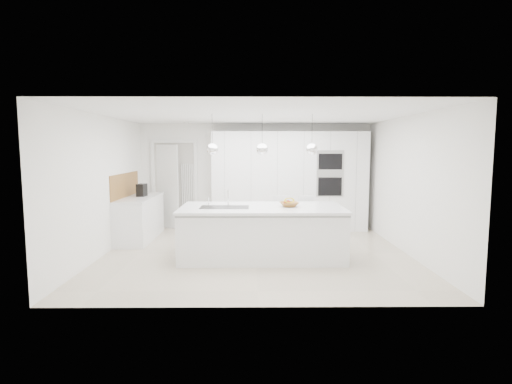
{
  "coord_description": "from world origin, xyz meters",
  "views": [
    {
      "loc": [
        -0.06,
        -7.15,
        1.91
      ],
      "look_at": [
        0.0,
        0.3,
        1.1
      ],
      "focal_mm": 28.0,
      "sensor_mm": 36.0,
      "label": 1
    }
  ],
  "objects_px": {
    "island_base": "(262,234)",
    "bar_stool_left": "(281,221)",
    "espresso_machine": "(142,190)",
    "fruit_bowl": "(289,204)",
    "bar_stool_right": "(307,222)"
  },
  "relations": [
    {
      "from": "espresso_machine",
      "to": "bar_stool_left",
      "type": "bearing_deg",
      "value": -5.86
    },
    {
      "from": "fruit_bowl",
      "to": "bar_stool_right",
      "type": "bearing_deg",
      "value": 61.44
    },
    {
      "from": "island_base",
      "to": "bar_stool_left",
      "type": "height_order",
      "value": "bar_stool_left"
    },
    {
      "from": "fruit_bowl",
      "to": "bar_stool_right",
      "type": "xyz_separation_m",
      "value": [
        0.41,
        0.76,
        -0.45
      ]
    },
    {
      "from": "espresso_machine",
      "to": "bar_stool_right",
      "type": "xyz_separation_m",
      "value": [
        3.42,
        -0.81,
        -0.54
      ]
    },
    {
      "from": "island_base",
      "to": "espresso_machine",
      "type": "xyz_separation_m",
      "value": [
        -2.53,
        1.63,
        0.6
      ]
    },
    {
      "from": "fruit_bowl",
      "to": "bar_stool_right",
      "type": "distance_m",
      "value": 0.98
    },
    {
      "from": "fruit_bowl",
      "to": "bar_stool_left",
      "type": "distance_m",
      "value": 1.02
    },
    {
      "from": "fruit_bowl",
      "to": "bar_stool_right",
      "type": "relative_size",
      "value": 0.34
    },
    {
      "from": "espresso_machine",
      "to": "bar_stool_right",
      "type": "height_order",
      "value": "espresso_machine"
    },
    {
      "from": "island_base",
      "to": "espresso_machine",
      "type": "distance_m",
      "value": 3.07
    },
    {
      "from": "fruit_bowl",
      "to": "bar_stool_left",
      "type": "relative_size",
      "value": 0.34
    },
    {
      "from": "espresso_machine",
      "to": "bar_stool_left",
      "type": "relative_size",
      "value": 0.28
    },
    {
      "from": "fruit_bowl",
      "to": "island_base",
      "type": "bearing_deg",
      "value": -172.96
    },
    {
      "from": "island_base",
      "to": "bar_stool_right",
      "type": "bearing_deg",
      "value": 42.62
    }
  ]
}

